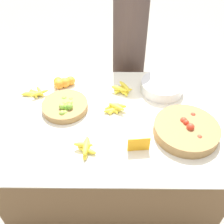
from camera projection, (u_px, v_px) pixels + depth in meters
The scene contains 12 objects.
ground_plane at pixel (112, 169), 2.35m from camera, with size 12.00×12.00×0.00m, color gray.
market_table at pixel (112, 146), 2.13m from camera, with size 1.58×1.15×0.65m.
lime_bowl at pixel (65, 106), 1.94m from camera, with size 0.34×0.34×0.09m.
tomato_basket at pixel (186, 130), 1.76m from camera, with size 0.44×0.44×0.11m.
orange_pile at pixel (63, 82), 2.15m from camera, with size 0.18×0.13×0.08m.
metal_bowl at pixel (162, 86), 2.10m from camera, with size 0.34×0.34×0.09m.
price_sign at pixel (139, 145), 1.64m from camera, with size 0.14×0.02×0.11m.
banana_bunch_back_center at pixel (122, 89), 2.10m from camera, with size 0.18×0.17×0.06m.
banana_bunch_middle_right at pixel (115, 108), 1.94m from camera, with size 0.18×0.14×0.06m.
banana_bunch_front_right at pixel (35, 93), 2.08m from camera, with size 0.22×0.14×0.05m.
banana_bunch_front_left at pixel (86, 147), 1.66m from camera, with size 0.15×0.20×0.06m.
vendor_person at pixel (129, 47), 2.46m from camera, with size 0.31×0.31×1.60m.
Camera 1 is at (0.01, -1.37, 1.98)m, focal length 42.00 mm.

